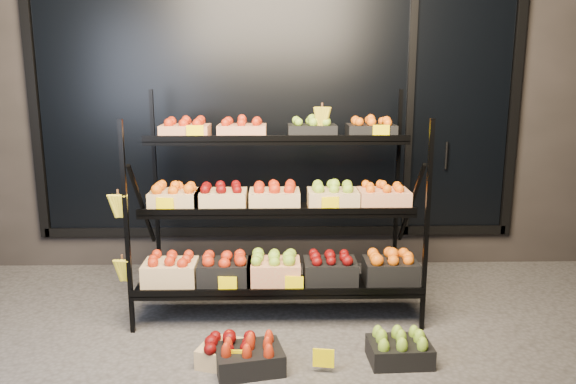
{
  "coord_description": "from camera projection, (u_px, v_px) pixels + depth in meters",
  "views": [
    {
      "loc": [
        -0.01,
        -3.51,
        1.81
      ],
      "look_at": [
        0.08,
        0.55,
        0.93
      ],
      "focal_mm": 35.0,
      "sensor_mm": 36.0,
      "label": 1
    }
  ],
  "objects": [
    {
      "name": "floor_crate_left",
      "position": [
        230.0,
        351.0,
        3.51
      ],
      "size": [
        0.43,
        0.37,
        0.19
      ],
      "rotation": [
        0.0,
        0.0,
        -0.32
      ],
      "color": "tan",
      "rests_on": "ground"
    },
    {
      "name": "ground",
      "position": [
        278.0,
        343.0,
        3.81
      ],
      "size": [
        24.0,
        24.0,
        0.0
      ],
      "primitive_type": "plane",
      "color": "#514F4C",
      "rests_on": "ground"
    },
    {
      "name": "tag_floor_b",
      "position": [
        323.0,
        364.0,
        3.41
      ],
      "size": [
        0.13,
        0.01,
        0.12
      ],
      "primitive_type": "cube",
      "color": "#FFE000",
      "rests_on": "ground"
    },
    {
      "name": "tag_floor_a",
      "position": [
        235.0,
        365.0,
        3.4
      ],
      "size": [
        0.13,
        0.01,
        0.12
      ],
      "primitive_type": "cube",
      "color": "#FFE000",
      "rests_on": "ground"
    },
    {
      "name": "building",
      "position": [
        276.0,
        77.0,
        5.97
      ],
      "size": [
        6.0,
        2.08,
        3.5
      ],
      "color": "#2D2826",
      "rests_on": "ground"
    },
    {
      "name": "floor_crate_right",
      "position": [
        400.0,
        348.0,
        3.54
      ],
      "size": [
        0.4,
        0.3,
        0.2
      ],
      "rotation": [
        0.0,
        0.0,
        0.04
      ],
      "color": "black",
      "rests_on": "ground"
    },
    {
      "name": "display_rack",
      "position": [
        276.0,
        209.0,
        4.23
      ],
      "size": [
        2.18,
        1.02,
        1.66
      ],
      "color": "black",
      "rests_on": "ground"
    },
    {
      "name": "floor_crate_midleft",
      "position": [
        249.0,
        355.0,
        3.44
      ],
      "size": [
        0.46,
        0.38,
        0.2
      ],
      "rotation": [
        0.0,
        0.0,
        0.21
      ],
      "color": "black",
      "rests_on": "ground"
    }
  ]
}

